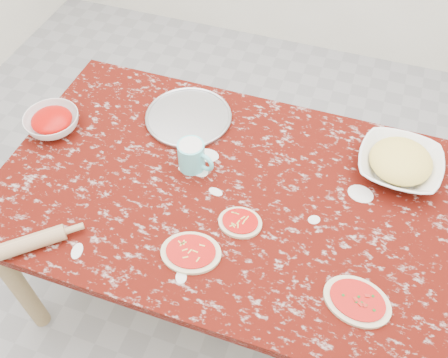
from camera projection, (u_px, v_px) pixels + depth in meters
ground at (224, 286)px, 2.27m from camera, size 4.00×4.00×0.00m
worktable at (224, 202)px, 1.76m from camera, size 1.60×1.00×0.75m
pizza_tray at (189, 118)px, 1.91m from camera, size 0.41×0.41×0.01m
sauce_bowl at (53, 122)px, 1.85m from camera, size 0.25×0.25×0.07m
cheese_bowl at (399, 165)px, 1.71m from camera, size 0.31×0.31×0.07m
flour_mug at (192, 156)px, 1.71m from camera, size 0.14×0.10×0.11m
pizza_left at (191, 252)px, 1.52m from camera, size 0.22×0.19×0.02m
pizza_mid at (240, 222)px, 1.59m from camera, size 0.16×0.13×0.02m
pizza_right at (357, 301)px, 1.42m from camera, size 0.23×0.19×0.02m
rolling_pin at (23, 245)px, 1.52m from camera, size 0.23×0.21×0.05m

